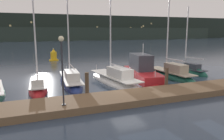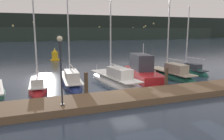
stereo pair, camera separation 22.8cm
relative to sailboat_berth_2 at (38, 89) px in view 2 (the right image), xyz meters
The scene contains 13 objects.
ground_plane 7.29m from the sailboat_berth_2, 26.03° to the right, with size 400.00×400.00×0.00m, color #2D3D51.
dock 8.31m from the sailboat_berth_2, 38.01° to the right, with size 30.05×2.80×0.45m, color brown.
mooring_pile_1 4.79m from the sailboat_berth_2, 47.38° to the right, with size 0.28×0.28×1.88m, color #4C3D2D.
mooring_pile_2 10.52m from the sailboat_berth_2, 19.30° to the right, with size 0.28×0.28×1.79m, color #4C3D2D.
sailboat_berth_2 is the anchor object (origin of this frame).
sailboat_berth_3 3.20m from the sailboat_berth_2, 24.63° to the left, with size 2.23×7.82×9.61m.
sailboat_berth_4 6.75m from the sailboat_berth_2, ahead, with size 3.22×8.56×13.18m.
motorboat_berth_5 9.93m from the sailboat_berth_2, ahead, with size 3.37×7.49×4.12m.
sailboat_berth_6 13.09m from the sailboat_berth_2, ahead, with size 2.50×7.42×9.31m.
sailboat_berth_7 16.44m from the sailboat_berth_2, ahead, with size 2.22×5.53×8.26m.
channel_buoy 18.20m from the sailboat_berth_2, 79.81° to the left, with size 1.50×1.50×2.03m.
dock_lamppost 6.56m from the sailboat_berth_2, 78.05° to the right, with size 0.32×0.32×4.05m.
hillside_backdrop 98.75m from the sailboat_berth_2, 84.18° to the left, with size 240.00×23.00×12.57m.
Camera 2 is at (-6.88, -15.07, 4.79)m, focal length 35.00 mm.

